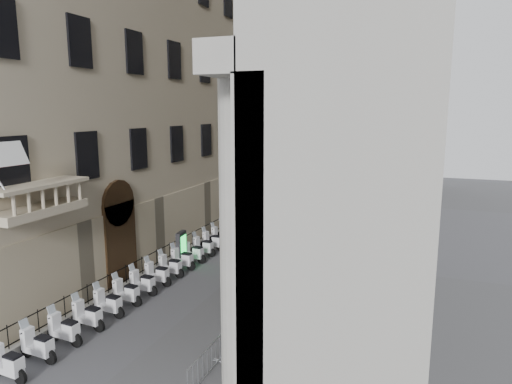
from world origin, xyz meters
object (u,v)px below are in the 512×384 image
info_kiosk (181,248)px  pedestrian_a (299,226)px  street_lamp (228,171)px  pedestrian_b (323,211)px  scooter_0 (9,380)px  security_tent (271,189)px

info_kiosk → pedestrian_a: 9.50m
street_lamp → pedestrian_b: street_lamp is taller
scooter_0 → info_kiosk: size_ratio=0.75×
street_lamp → pedestrian_b: (3.92, 10.39, -4.43)m
street_lamp → info_kiosk: (-1.52, -3.45, -4.24)m
security_tent → street_lamp: size_ratio=0.44×
security_tent → info_kiosk: (-1.26, -12.65, -1.62)m
scooter_0 → info_kiosk: 12.54m
info_kiosk → pedestrian_a: (4.93, 8.11, -0.13)m
security_tent → pedestrian_b: 4.71m
security_tent → info_kiosk: 12.81m
pedestrian_b → security_tent: bearing=30.3°
security_tent → info_kiosk: size_ratio=1.94×
street_lamp → security_tent: bearing=80.6°
street_lamp → pedestrian_a: 7.24m
info_kiosk → pedestrian_b: 14.87m
security_tent → pedestrian_a: 6.09m
scooter_0 → pedestrian_a: 21.10m
security_tent → pedestrian_b: security_tent is taller
info_kiosk → pedestrian_b: size_ratio=1.22×
info_kiosk → street_lamp: bearing=60.2°
scooter_0 → pedestrian_a: size_ratio=0.85×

